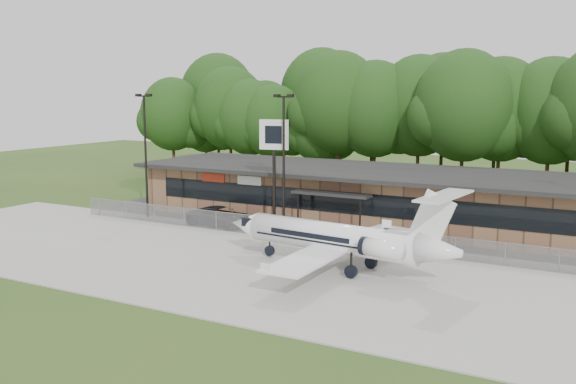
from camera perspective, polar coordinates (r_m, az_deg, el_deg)
The scene contains 11 objects.
ground at distance 31.45m, azimuth -7.14°, elevation -10.54°, with size 160.00×160.00×0.00m, color #2A4A1A.
apron at distance 37.89m, azimuth -0.01°, elevation -7.00°, with size 64.00×18.00×0.08m, color #9E9B93.
parking_lot at distance 47.99m, azimuth 6.61°, elevation -3.64°, with size 50.00×9.00×0.06m, color #383835.
terminal at distance 51.66m, azimuth 8.51°, elevation -0.35°, with size 41.00×11.65×4.30m.
fence at distance 43.78m, azimuth 4.40°, elevation -3.84°, with size 46.00×0.04×1.52m.
treeline at distance 68.29m, azimuth 13.90°, elevation 6.24°, with size 72.00×12.00×15.00m, color black, non-canonical shape.
light_pole_left at distance 54.00m, azimuth -12.56°, elevation 4.00°, with size 1.55×0.30×10.23m.
light_pole_mid at distance 46.50m, azimuth -0.39°, elevation 3.44°, with size 1.55×0.30×10.23m.
business_jet at distance 37.65m, azimuth 4.69°, elevation -4.24°, with size 15.62×13.96×5.25m.
suv at distance 50.25m, azimuth -6.00°, elevation -2.20°, with size 2.55×5.53×1.54m, color #2A2B2D.
pole_sign at distance 47.19m, azimuth -1.26°, elevation 4.06°, with size 2.21×0.63×8.40m.
Camera 1 is at (17.49, -23.95, 10.48)m, focal length 40.00 mm.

